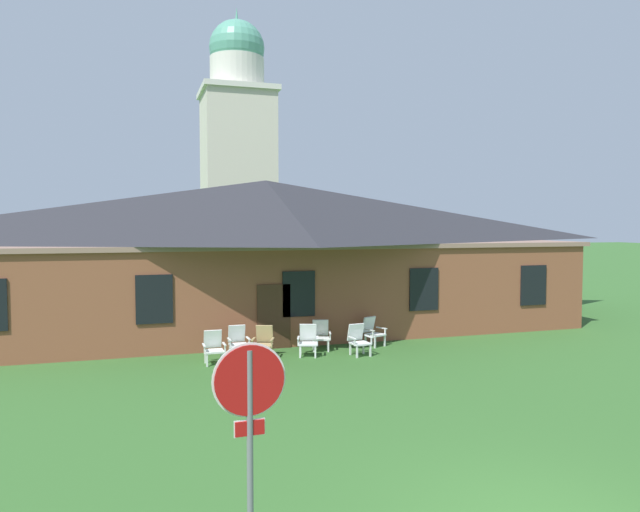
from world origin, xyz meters
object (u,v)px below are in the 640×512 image
(lawn_chair_by_porch, at_px, (214,346))
(lawn_chair_far_side, at_px, (358,339))
(lawn_chair_middle, at_px, (308,339))
(lawn_chair_near_door, at_px, (238,341))
(lawn_chair_under_eave, at_px, (372,331))
(lawn_chair_left_end, at_px, (264,341))
(stop_sign, at_px, (250,417))
(lawn_chair_right_end, at_px, (321,334))

(lawn_chair_by_porch, bearing_deg, lawn_chair_far_side, -3.07)
(lawn_chair_by_porch, xyz_separation_m, lawn_chair_middle, (2.91, 0.17, 0.00))
(lawn_chair_far_side, bearing_deg, lawn_chair_by_porch, 176.93)
(lawn_chair_middle, bearing_deg, lawn_chair_by_porch, -176.65)
(lawn_chair_near_door, distance_m, lawn_chair_under_eave, 4.56)
(lawn_chair_left_end, height_order, lawn_chair_under_eave, same)
(stop_sign, bearing_deg, lawn_chair_left_end, 77.39)
(stop_sign, distance_m, lawn_chair_left_end, 11.55)
(lawn_chair_by_porch, xyz_separation_m, lawn_chair_under_eave, (5.37, 0.93, 0.00))
(lawn_chair_left_end, bearing_deg, lawn_chair_far_side, -11.90)
(stop_sign, bearing_deg, lawn_chair_under_eave, 61.74)
(stop_sign, height_order, lawn_chair_left_end, stop_sign)
(lawn_chair_by_porch, relative_size, lawn_chair_left_end, 1.00)
(stop_sign, xyz_separation_m, lawn_chair_far_side, (5.36, 10.57, -1.48))
(lawn_chair_right_end, bearing_deg, stop_sign, -111.00)
(lawn_chair_right_end, height_order, lawn_chair_far_side, same)
(lawn_chair_near_door, xyz_separation_m, lawn_chair_left_end, (0.74, -0.28, 0.00))
(lawn_chair_by_porch, height_order, lawn_chair_middle, same)
(stop_sign, height_order, lawn_chair_by_porch, stop_sign)
(lawn_chair_near_door, xyz_separation_m, lawn_chair_under_eave, (4.55, 0.29, 0.00))
(lawn_chair_middle, bearing_deg, stop_sign, -109.32)
(stop_sign, relative_size, lawn_chair_by_porch, 2.91)
(stop_sign, bearing_deg, lawn_chair_far_side, 63.14)
(lawn_chair_middle, height_order, lawn_chair_right_end, same)
(lawn_chair_near_door, relative_size, lawn_chair_right_end, 1.00)
(lawn_chair_by_porch, distance_m, lawn_chair_under_eave, 5.45)
(stop_sign, height_order, lawn_chair_right_end, stop_sign)
(lawn_chair_under_eave, bearing_deg, lawn_chair_near_door, -176.34)
(lawn_chair_near_door, height_order, lawn_chair_far_side, same)
(lawn_chair_middle, distance_m, lawn_chair_far_side, 1.56)
(lawn_chair_under_eave, bearing_deg, lawn_chair_by_porch, -170.13)
(lawn_chair_left_end, distance_m, lawn_chair_under_eave, 3.85)
(lawn_chair_far_side, bearing_deg, lawn_chair_right_end, 129.36)
(lawn_chair_middle, height_order, lawn_chair_under_eave, same)
(stop_sign, distance_m, lawn_chair_near_door, 11.68)
(lawn_chair_left_end, bearing_deg, lawn_chair_by_porch, -166.81)
(stop_sign, relative_size, lawn_chair_left_end, 2.91)
(lawn_chair_by_porch, distance_m, lawn_chair_middle, 2.91)
(lawn_chair_right_end, distance_m, lawn_chair_under_eave, 1.84)
(lawn_chair_far_side, distance_m, lawn_chair_under_eave, 1.51)
(lawn_chair_far_side, xyz_separation_m, lawn_chair_under_eave, (0.96, 1.17, 0.00))
(lawn_chair_middle, relative_size, lawn_chair_under_eave, 1.00)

